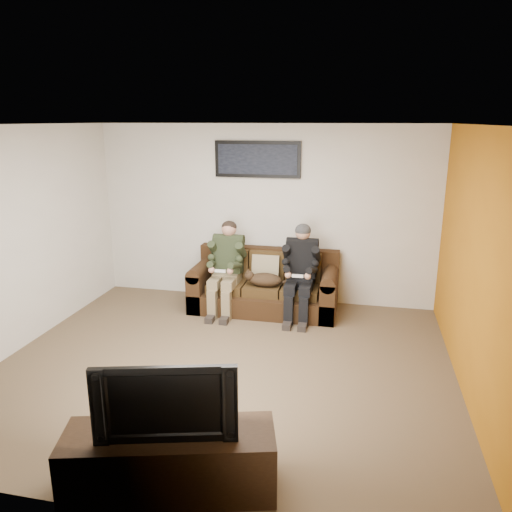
% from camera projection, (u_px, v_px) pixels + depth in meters
% --- Properties ---
extents(floor, '(5.00, 5.00, 0.00)m').
position_uv_depth(floor, '(224.00, 365.00, 5.57)').
color(floor, brown).
rests_on(floor, ground).
extents(ceiling, '(5.00, 5.00, 0.00)m').
position_uv_depth(ceiling, '(220.00, 125.00, 4.88)').
color(ceiling, silver).
rests_on(ceiling, ground).
extents(wall_back, '(5.00, 0.00, 5.00)m').
position_uv_depth(wall_back, '(264.00, 214.00, 7.34)').
color(wall_back, beige).
rests_on(wall_back, ground).
extents(wall_front, '(5.00, 0.00, 5.00)m').
position_uv_depth(wall_front, '(123.00, 344.00, 3.10)').
color(wall_front, beige).
rests_on(wall_front, ground).
extents(wall_left, '(0.00, 4.50, 4.50)m').
position_uv_depth(wall_left, '(13.00, 241.00, 5.73)').
color(wall_left, beige).
rests_on(wall_left, ground).
extents(wall_right, '(0.00, 4.50, 4.50)m').
position_uv_depth(wall_right, '(477.00, 267.00, 4.71)').
color(wall_right, beige).
rests_on(wall_right, ground).
extents(accent_wall_right, '(0.00, 4.50, 4.50)m').
position_uv_depth(accent_wall_right, '(476.00, 267.00, 4.71)').
color(accent_wall_right, '#AB6411').
rests_on(accent_wall_right, ground).
extents(sofa, '(2.05, 0.89, 0.84)m').
position_uv_depth(sofa, '(265.00, 287.00, 7.18)').
color(sofa, black).
rests_on(sofa, ground).
extents(throw_pillow, '(0.39, 0.19, 0.39)m').
position_uv_depth(throw_pillow, '(266.00, 268.00, 7.14)').
color(throw_pillow, '#968662').
rests_on(throw_pillow, sofa).
extents(throw_blanket, '(0.42, 0.21, 0.07)m').
position_uv_depth(throw_blanket, '(228.00, 246.00, 7.41)').
color(throw_blanket, tan).
rests_on(throw_blanket, sofa).
extents(person_left, '(0.51, 0.87, 1.27)m').
position_uv_depth(person_left, '(226.00, 262.00, 7.02)').
color(person_left, '#7F6E4F').
rests_on(person_left, sofa).
extents(person_right, '(0.51, 0.86, 1.27)m').
position_uv_depth(person_right, '(301.00, 267.00, 6.81)').
color(person_right, black).
rests_on(person_right, sofa).
extents(cat, '(0.66, 0.26, 0.24)m').
position_uv_depth(cat, '(264.00, 279.00, 6.91)').
color(cat, '#412C19').
rests_on(cat, sofa).
extents(framed_poster, '(1.25, 0.05, 0.52)m').
position_uv_depth(framed_poster, '(257.00, 159.00, 7.12)').
color(framed_poster, black).
rests_on(framed_poster, wall_back).
extents(tv_stand, '(1.60, 0.87, 0.48)m').
position_uv_depth(tv_stand, '(170.00, 462.00, 3.64)').
color(tv_stand, black).
rests_on(tv_stand, ground).
extents(television, '(1.00, 0.39, 0.58)m').
position_uv_depth(television, '(167.00, 397.00, 3.50)').
color(television, black).
rests_on(television, tv_stand).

